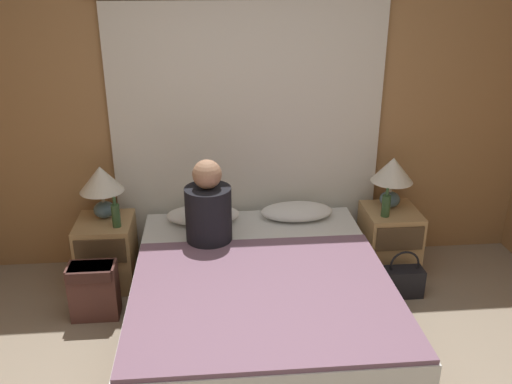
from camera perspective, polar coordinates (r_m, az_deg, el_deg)
name	(u,v)px	position (r m, az deg, el deg)	size (l,w,h in m)	color
wall_back	(247,114)	(4.35, -0.97, 8.19)	(4.76, 0.06, 2.50)	#A37547
curtain_panel	(248,138)	(4.34, -0.90, 5.66)	(2.33, 0.02, 2.14)	silver
bed	(260,303)	(3.73, 0.42, -11.57)	(1.69, 2.01, 0.47)	brown
nightstand_left	(107,252)	(4.41, -15.39, -6.13)	(0.42, 0.46, 0.54)	tan
nightstand_right	(389,240)	(4.57, 13.82, -4.95)	(0.42, 0.46, 0.54)	tan
lamp_left	(101,183)	(4.26, -15.98, 0.92)	(0.33, 0.33, 0.42)	slate
lamp_right	(392,174)	(4.41, 14.16, 1.89)	(0.33, 0.33, 0.42)	slate
pillow_left	(203,215)	(4.28, -5.59, -2.41)	(0.57, 0.32, 0.12)	white
pillow_right	(297,211)	(4.34, 4.32, -2.05)	(0.57, 0.32, 0.12)	white
blanket_on_bed	(264,294)	(3.36, 0.90, -10.66)	(1.63, 1.40, 0.03)	slate
person_left_in_bed	(208,209)	(3.87, -5.04, -1.84)	(0.33, 0.33, 0.64)	black
beer_bottle_on_left_stand	(116,215)	(4.15, -14.54, -2.36)	(0.06, 0.06, 0.24)	#2D4C28
beer_bottle_on_right_stand	(386,205)	(4.30, 13.52, -1.38)	(0.07, 0.07, 0.23)	#2D4C28
backpack_on_floor	(94,288)	(4.05, -16.72, -9.65)	(0.33, 0.20, 0.42)	brown
handbag_on_floor	(403,281)	(4.32, 15.19, -9.00)	(0.30, 0.15, 0.38)	black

